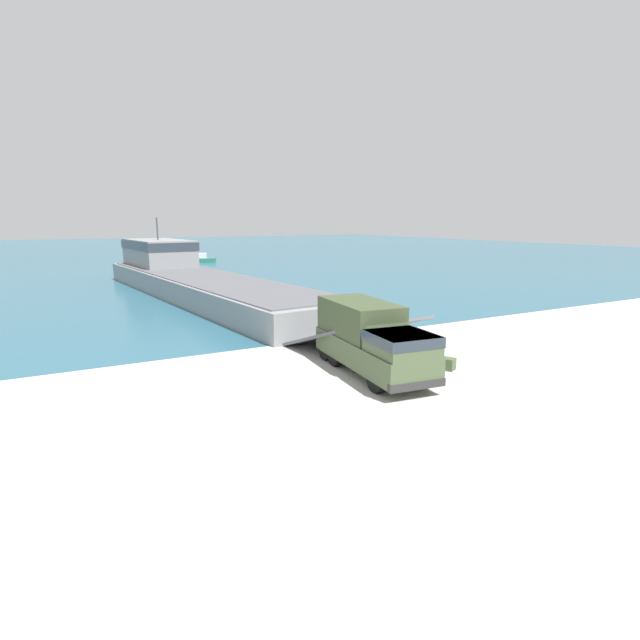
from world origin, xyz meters
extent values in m
plane|color=#B7B5AD|center=(0.00, 0.00, 0.00)|extent=(240.00, 240.00, 0.00)
cube|color=#285B70|center=(0.00, 97.02, 0.00)|extent=(240.00, 180.00, 0.01)
cube|color=gray|center=(-0.47, 26.15, 0.93)|extent=(11.09, 39.19, 1.85)
cube|color=#56565B|center=(-0.47, 26.15, 1.89)|extent=(10.35, 37.59, 0.08)
cube|color=gray|center=(-1.77, 39.50, 3.29)|extent=(6.19, 11.27, 2.87)
cube|color=#28333D|center=(-1.77, 39.50, 4.14)|extent=(6.35, 11.40, 0.86)
cylinder|color=#3F3F42|center=(-1.77, 39.50, 5.92)|extent=(0.16, 0.16, 2.40)
cube|color=#56565B|center=(1.66, 4.29, 0.97)|extent=(6.76, 5.90, 1.91)
cube|color=#475638|center=(-0.22, 0.14, 0.99)|extent=(3.26, 7.71, 1.11)
cube|color=#475638|center=(-0.49, -2.32, 1.97)|extent=(2.58, 2.78, 0.85)
cube|color=#28333D|center=(-0.49, -2.32, 2.19)|extent=(2.65, 2.81, 0.42)
cube|color=#3C492E|center=(-0.09, 1.40, 2.35)|extent=(2.87, 4.97, 1.60)
cube|color=#2D2D2D|center=(-0.62, -3.51, 0.59)|extent=(2.52, 0.51, 0.32)
cylinder|color=black|center=(0.54, -2.28, 0.68)|extent=(0.51, 1.38, 1.35)
cylinder|color=black|center=(-1.49, -2.06, 0.68)|extent=(0.51, 1.38, 1.35)
cylinder|color=black|center=(0.99, 1.78, 0.68)|extent=(0.51, 1.38, 1.35)
cylinder|color=black|center=(-1.05, 2.01, 0.68)|extent=(0.51, 1.38, 1.35)
cylinder|color=black|center=(1.11, 2.88, 0.68)|extent=(0.51, 1.38, 1.35)
cylinder|color=black|center=(-0.93, 3.10, 0.68)|extent=(0.51, 1.38, 1.35)
cylinder|color=#566042|center=(2.55, 2.12, 0.44)|extent=(0.14, 0.14, 0.87)
cylinder|color=#566042|center=(2.49, 1.95, 0.44)|extent=(0.14, 0.14, 0.87)
cube|color=#566042|center=(2.52, 2.04, 1.22)|extent=(0.37, 0.49, 0.69)
sphere|color=tan|center=(2.52, 2.04, 1.68)|extent=(0.24, 0.24, 0.24)
cube|color=#2D7060|center=(9.39, 64.09, 0.35)|extent=(5.78, 4.40, 0.70)
cube|color=silver|center=(9.75, 63.95, 1.09)|extent=(2.13, 2.30, 0.77)
cube|color=#475638|center=(3.21, -1.07, 0.28)|extent=(0.80, 0.85, 0.56)
camera|label=1|loc=(-12.77, -17.87, 6.88)|focal=28.00mm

